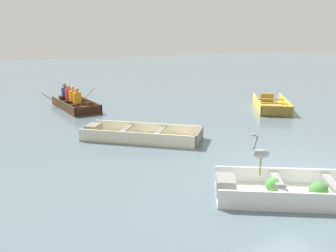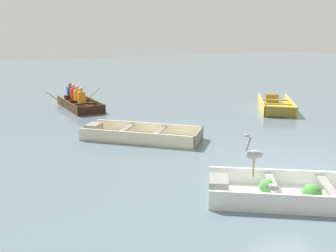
{
  "view_description": "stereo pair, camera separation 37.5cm",
  "coord_description": "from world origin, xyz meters",
  "px_view_note": "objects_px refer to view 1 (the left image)",
  "views": [
    {
      "loc": [
        -6.46,
        -5.36,
        3.07
      ],
      "look_at": [
        -1.17,
        4.08,
        0.35
      ],
      "focal_mm": 40.0,
      "sensor_mm": 36.0,
      "label": 1
    },
    {
      "loc": [
        -6.13,
        -5.53,
        3.07
      ],
      "look_at": [
        -1.17,
        4.08,
        0.35
      ],
      "focal_mm": 40.0,
      "sensor_mm": 36.0,
      "label": 2
    }
  ],
  "objects_px": {
    "dinghy_white_foreground": "(302,191)",
    "rowboat_dark_varnish_with_crew": "(73,102)",
    "skiff_yellow_near_moored": "(271,105)",
    "skiff_cream_mid_moored": "(137,135)",
    "heron_on_dinghy": "(260,152)"
  },
  "relations": [
    {
      "from": "dinghy_white_foreground",
      "to": "heron_on_dinghy",
      "type": "height_order",
      "value": "heron_on_dinghy"
    },
    {
      "from": "dinghy_white_foreground",
      "to": "skiff_yellow_near_moored",
      "type": "relative_size",
      "value": 1.06
    },
    {
      "from": "dinghy_white_foreground",
      "to": "skiff_cream_mid_moored",
      "type": "bearing_deg",
      "value": 101.31
    },
    {
      "from": "skiff_cream_mid_moored",
      "to": "heron_on_dinghy",
      "type": "height_order",
      "value": "heron_on_dinghy"
    },
    {
      "from": "skiff_cream_mid_moored",
      "to": "heron_on_dinghy",
      "type": "relative_size",
      "value": 3.98
    },
    {
      "from": "skiff_yellow_near_moored",
      "to": "rowboat_dark_varnish_with_crew",
      "type": "relative_size",
      "value": 1.04
    },
    {
      "from": "dinghy_white_foreground",
      "to": "rowboat_dark_varnish_with_crew",
      "type": "relative_size",
      "value": 1.11
    },
    {
      "from": "skiff_cream_mid_moored",
      "to": "dinghy_white_foreground",
      "type": "bearing_deg",
      "value": -78.69
    },
    {
      "from": "skiff_yellow_near_moored",
      "to": "dinghy_white_foreground",
      "type": "bearing_deg",
      "value": -130.51
    },
    {
      "from": "skiff_yellow_near_moored",
      "to": "rowboat_dark_varnish_with_crew",
      "type": "bearing_deg",
      "value": 150.72
    },
    {
      "from": "skiff_cream_mid_moored",
      "to": "rowboat_dark_varnish_with_crew",
      "type": "bearing_deg",
      "value": 93.31
    },
    {
      "from": "rowboat_dark_varnish_with_crew",
      "to": "skiff_yellow_near_moored",
      "type": "bearing_deg",
      "value": -29.28
    },
    {
      "from": "skiff_cream_mid_moored",
      "to": "rowboat_dark_varnish_with_crew",
      "type": "relative_size",
      "value": 1.05
    },
    {
      "from": "skiff_yellow_near_moored",
      "to": "heron_on_dinghy",
      "type": "height_order",
      "value": "heron_on_dinghy"
    },
    {
      "from": "skiff_yellow_near_moored",
      "to": "skiff_cream_mid_moored",
      "type": "height_order",
      "value": "skiff_yellow_near_moored"
    }
  ]
}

